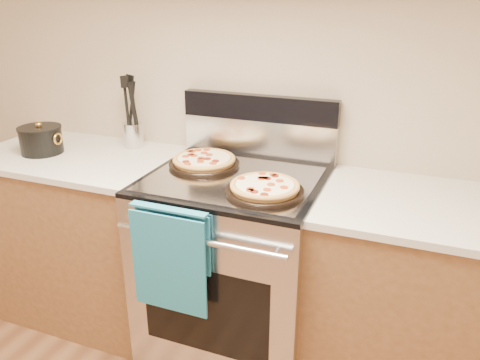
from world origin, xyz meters
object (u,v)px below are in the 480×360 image
(pepperoni_pizza_back, at_px, (204,161))
(pepperoni_pizza_front, at_px, (265,188))
(utensil_crock, at_px, (134,135))
(saucepan, at_px, (41,141))
(range_body, at_px, (235,270))

(pepperoni_pizza_back, height_order, pepperoni_pizza_front, pepperoni_pizza_back)
(utensil_crock, relative_size, saucepan, 0.63)
(pepperoni_pizza_front, distance_m, utensil_crock, 0.93)
(range_body, xyz_separation_m, pepperoni_pizza_front, (0.18, -0.13, 0.50))
(range_body, bearing_deg, pepperoni_pizza_front, -35.84)
(pepperoni_pizza_back, distance_m, utensil_crock, 0.52)
(saucepan, bearing_deg, utensil_crock, 34.19)
(utensil_crock, bearing_deg, saucepan, -145.81)
(range_body, relative_size, pepperoni_pizza_front, 2.92)
(range_body, xyz_separation_m, pepperoni_pizza_back, (-0.18, 0.07, 0.50))
(pepperoni_pizza_back, bearing_deg, utensil_crock, 160.82)
(pepperoni_pizza_front, bearing_deg, utensil_crock, 156.45)
(utensil_crock, bearing_deg, range_body, -19.74)
(utensil_crock, bearing_deg, pepperoni_pizza_back, -19.18)
(pepperoni_pizza_front, xyz_separation_m, utensil_crock, (-0.85, 0.37, 0.03))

